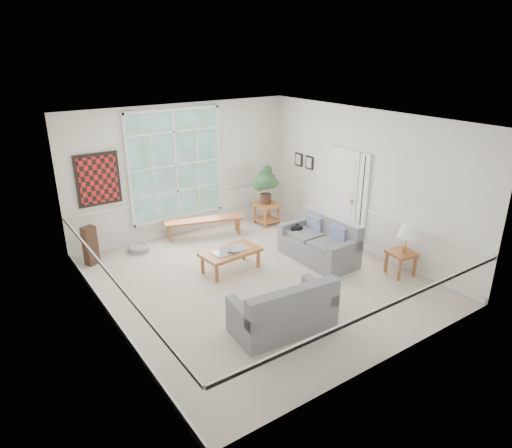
{
  "coord_description": "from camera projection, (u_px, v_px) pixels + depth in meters",
  "views": [
    {
      "loc": [
        -4.4,
        -6.35,
        4.16
      ],
      "look_at": [
        0.1,
        0.2,
        1.05
      ],
      "focal_mm": 32.0,
      "sensor_mm": 36.0,
      "label": 1
    }
  ],
  "objects": [
    {
      "name": "door_sidelight",
      "position": [
        363.0,
        198.0,
        9.7
      ],
      "size": [
        0.08,
        0.26,
        1.9
      ],
      "primitive_type": "cube",
      "color": "white",
      "rests_on": "wall_right"
    },
    {
      "name": "wall_left",
      "position": [
        105.0,
        240.0,
        6.71
      ],
      "size": [
        0.02,
        6.0,
        3.0
      ],
      "primitive_type": "cube",
      "color": "silver",
      "rests_on": "ground"
    },
    {
      "name": "floor_speaker",
      "position": [
        90.0,
        246.0,
        9.2
      ],
      "size": [
        0.31,
        0.28,
        0.81
      ],
      "primitive_type": "cube",
      "rotation": [
        0.0,
        0.0,
        0.37
      ],
      "color": "#392317",
      "rests_on": "floor"
    },
    {
      "name": "ceiling",
      "position": [
        258.0,
        120.0,
        7.62
      ],
      "size": [
        5.5,
        6.0,
        0.02
      ],
      "primitive_type": "cube",
      "color": "white",
      "rests_on": "ground"
    },
    {
      "name": "loveseat_front",
      "position": [
        283.0,
        305.0,
        7.05
      ],
      "size": [
        1.64,
        0.96,
        0.85
      ],
      "primitive_type": "cube",
      "rotation": [
        0.0,
        0.0,
        -0.09
      ],
      "color": "slate",
      "rests_on": "floor"
    },
    {
      "name": "coffee_table",
      "position": [
        231.0,
        260.0,
        8.99
      ],
      "size": [
        1.2,
        0.72,
        0.43
      ],
      "primitive_type": "cube",
      "rotation": [
        0.0,
        0.0,
        0.08
      ],
      "color": "#A25A2D",
      "rests_on": "floor"
    },
    {
      "name": "window_bench",
      "position": [
        204.0,
        228.0,
        10.61
      ],
      "size": [
        1.84,
        0.88,
        0.42
      ],
      "primitive_type": "cube",
      "rotation": [
        0.0,
        0.0,
        -0.3
      ],
      "color": "#A25A2D",
      "rests_on": "floor"
    },
    {
      "name": "entry_door",
      "position": [
        342.0,
        195.0,
        10.22
      ],
      "size": [
        0.08,
        0.9,
        2.1
      ],
      "primitive_type": "cube",
      "color": "white",
      "rests_on": "floor"
    },
    {
      "name": "wall_frame_near",
      "position": [
        309.0,
        163.0,
        10.92
      ],
      "size": [
        0.04,
        0.26,
        0.32
      ],
      "primitive_type": "cube",
      "color": "black",
      "rests_on": "wall_right"
    },
    {
      "name": "wall_front",
      "position": [
        390.0,
        268.0,
        5.86
      ],
      "size": [
        5.5,
        0.02,
        3.0
      ],
      "primitive_type": "cube",
      "color": "silver",
      "rests_on": "ground"
    },
    {
      "name": "wall_back",
      "position": [
        183.0,
        170.0,
        10.47
      ],
      "size": [
        5.5,
        0.02,
        3.0
      ],
      "primitive_type": "cube",
      "color": "silver",
      "rests_on": "ground"
    },
    {
      "name": "window_back",
      "position": [
        176.0,
        165.0,
        10.28
      ],
      "size": [
        2.3,
        0.08,
        2.4
      ],
      "primitive_type": "cube",
      "color": "white",
      "rests_on": "wall_back"
    },
    {
      "name": "cat",
      "position": [
        297.0,
        228.0,
        9.73
      ],
      "size": [
        0.34,
        0.27,
        0.14
      ],
      "primitive_type": "ellipsoid",
      "rotation": [
        0.0,
        0.0,
        0.22
      ],
      "color": "black",
      "rests_on": "loveseat_right"
    },
    {
      "name": "pewter_bowl",
      "position": [
        232.0,
        250.0,
        8.84
      ],
      "size": [
        0.37,
        0.37,
        0.07
      ],
      "primitive_type": "imported",
      "rotation": [
        0.0,
        0.0,
        0.46
      ],
      "color": "#A0A0A5",
      "rests_on": "coffee_table"
    },
    {
      "name": "houseplant",
      "position": [
        266.0,
        185.0,
        11.1
      ],
      "size": [
        0.59,
        0.59,
        0.94
      ],
      "primitive_type": null,
      "rotation": [
        0.0,
        0.0,
        0.08
      ],
      "color": "#2E5A32",
      "rests_on": "end_table"
    },
    {
      "name": "floor",
      "position": [
        258.0,
        280.0,
        8.71
      ],
      "size": [
        5.5,
        6.0,
        0.01
      ],
      "primitive_type": "cube",
      "color": "#BBAF9F",
      "rests_on": "ground"
    },
    {
      "name": "table_lamp",
      "position": [
        406.0,
        239.0,
        8.56
      ],
      "size": [
        0.4,
        0.4,
        0.58
      ],
      "primitive_type": null,
      "rotation": [
        0.0,
        0.0,
        0.2
      ],
      "color": "silver",
      "rests_on": "side_table"
    },
    {
      "name": "side_table",
      "position": [
        400.0,
        263.0,
        8.82
      ],
      "size": [
        0.54,
        0.54,
        0.48
      ],
      "primitive_type": "cube",
      "rotation": [
        0.0,
        0.0,
        -0.16
      ],
      "color": "#A25A2D",
      "rests_on": "floor"
    },
    {
      "name": "wall_frame_far",
      "position": [
        298.0,
        159.0,
        11.23
      ],
      "size": [
        0.04,
        0.26,
        0.32
      ],
      "primitive_type": "cube",
      "color": "black",
      "rests_on": "wall_right"
    },
    {
      "name": "end_table",
      "position": [
        267.0,
        214.0,
        11.32
      ],
      "size": [
        0.54,
        0.54,
        0.54
      ],
      "primitive_type": "cube",
      "rotation": [
        0.0,
        0.0,
        0.01
      ],
      "color": "#A25A2D",
      "rests_on": "floor"
    },
    {
      "name": "loveseat_right",
      "position": [
        318.0,
        240.0,
        9.37
      ],
      "size": [
        0.87,
        1.66,
        0.89
      ],
      "primitive_type": "cube",
      "rotation": [
        0.0,
        0.0,
        0.01
      ],
      "color": "slate",
      "rests_on": "floor"
    },
    {
      "name": "wall_art",
      "position": [
        98.0,
        180.0,
        9.36
      ],
      "size": [
        0.9,
        0.06,
        1.1
      ],
      "primitive_type": "cube",
      "color": "maroon",
      "rests_on": "wall_back"
    },
    {
      "name": "pet_bed",
      "position": [
        139.0,
        248.0,
        9.89
      ],
      "size": [
        0.52,
        0.52,
        0.13
      ],
      "primitive_type": "cylinder",
      "rotation": [
        0.0,
        0.0,
        -0.16
      ],
      "color": "gray",
      "rests_on": "floor"
    },
    {
      "name": "wall_right",
      "position": [
        365.0,
        181.0,
        9.62
      ],
      "size": [
        0.02,
        6.0,
        3.0
      ],
      "primitive_type": "cube",
      "color": "silver",
      "rests_on": "ground"
    }
  ]
}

